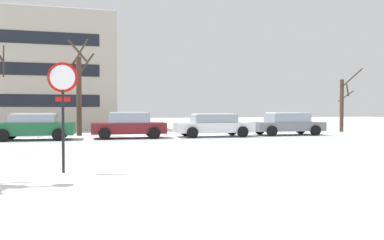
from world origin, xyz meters
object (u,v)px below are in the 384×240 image
(parked_car_maroon, at_px, (129,125))
(parked_car_gray, at_px, (287,124))
(stop_sign, at_px, (63,95))
(parked_car_green, at_px, (34,126))
(parked_car_white, at_px, (213,125))

(parked_car_maroon, relative_size, parked_car_gray, 0.91)
(stop_sign, relative_size, parked_car_green, 0.68)
(parked_car_maroon, bearing_deg, parked_car_green, -179.66)
(parked_car_white, relative_size, parked_car_gray, 1.03)
(parked_car_green, xyz_separation_m, parked_car_maroon, (4.95, 0.03, 0.01))
(parked_car_white, bearing_deg, parked_car_gray, 2.34)
(stop_sign, height_order, parked_car_green, stop_sign)
(parked_car_gray, bearing_deg, stop_sign, -137.80)
(parked_car_green, xyz_separation_m, parked_car_white, (9.91, -0.08, -0.02))
(stop_sign, height_order, parked_car_maroon, stop_sign)
(parked_car_maroon, distance_m, parked_car_white, 4.96)
(parked_car_white, bearing_deg, stop_sign, -124.39)
(parked_car_maroon, relative_size, parked_car_white, 0.89)
(parked_car_green, bearing_deg, parked_car_maroon, 0.34)
(stop_sign, relative_size, parked_car_gray, 0.62)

